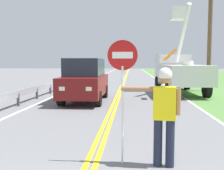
% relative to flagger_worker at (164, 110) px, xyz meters
% --- Properties ---
extents(centerline_yellow_left, '(0.11, 110.00, 0.01)m').
position_rel_flagger_worker_xyz_m(centerline_yellow_left, '(-1.43, 17.23, -1.04)').
color(centerline_yellow_left, yellow).
rests_on(centerline_yellow_left, ground).
extents(centerline_yellow_right, '(0.11, 110.00, 0.01)m').
position_rel_flagger_worker_xyz_m(centerline_yellow_right, '(-1.25, 17.23, -1.04)').
color(centerline_yellow_right, yellow).
rests_on(centerline_yellow_right, ground).
extents(edge_line_right, '(0.12, 110.00, 0.01)m').
position_rel_flagger_worker_xyz_m(edge_line_right, '(2.26, 17.23, -1.04)').
color(edge_line_right, silver).
rests_on(edge_line_right, ground).
extents(edge_line_left, '(0.12, 110.00, 0.01)m').
position_rel_flagger_worker_xyz_m(edge_line_left, '(-4.94, 17.23, -1.04)').
color(edge_line_left, silver).
rests_on(edge_line_left, ground).
extents(flagger_worker, '(1.08, 0.31, 1.83)m').
position_rel_flagger_worker_xyz_m(flagger_worker, '(0.00, 0.00, 0.00)').
color(flagger_worker, '#1E2338').
rests_on(flagger_worker, ground).
extents(stop_sign_paddle, '(0.56, 0.04, 2.33)m').
position_rel_flagger_worker_xyz_m(stop_sign_paddle, '(-0.76, 0.11, 0.66)').
color(stop_sign_paddle, silver).
rests_on(stop_sign_paddle, ground).
extents(utility_bucket_truck, '(2.67, 6.89, 5.47)m').
position_rel_flagger_worker_xyz_m(utility_bucket_truck, '(2.41, 12.32, 0.37)').
color(utility_bucket_truck, silver).
rests_on(utility_bucket_truck, ground).
extents(oncoming_suv_nearest, '(1.92, 4.61, 2.10)m').
position_rel_flagger_worker_xyz_m(oncoming_suv_nearest, '(-2.85, 7.92, 0.01)').
color(oncoming_suv_nearest, maroon).
rests_on(oncoming_suv_nearest, ground).
extents(utility_pole_near, '(1.80, 0.28, 7.85)m').
position_rel_flagger_worker_xyz_m(utility_pole_near, '(4.56, 13.16, 3.06)').
color(utility_pole_near, brown).
rests_on(utility_pole_near, ground).
extents(guardrail_left_shoulder, '(0.10, 32.00, 0.71)m').
position_rel_flagger_worker_xyz_m(guardrail_left_shoulder, '(-5.54, 12.00, -0.53)').
color(guardrail_left_shoulder, '#9EA0A3').
rests_on(guardrail_left_shoulder, ground).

